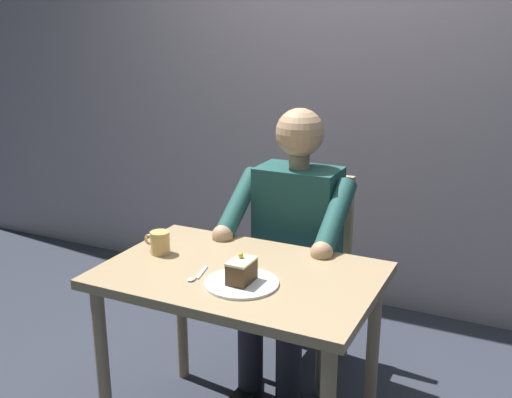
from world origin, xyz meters
name	(u,v)px	position (x,y,z in m)	size (l,w,h in m)	color
cafe_rear_panel	(363,40)	(0.00, -1.46, 1.50)	(6.40, 0.12, 3.00)	#A6959D
dining_table	(240,295)	(0.00, 0.00, 0.62)	(1.00, 0.66, 0.72)	tan
chair	(304,262)	(0.00, -0.66, 0.51)	(0.42, 0.42, 0.92)	tan
seated_person	(291,244)	(0.00, -0.49, 0.66)	(0.53, 0.58, 1.25)	#1F4C48
dessert_plate	(242,283)	(-0.06, 0.10, 0.73)	(0.26, 0.26, 0.01)	white
cake_slice	(242,271)	(-0.06, 0.10, 0.77)	(0.07, 0.11, 0.10)	#51361F
coffee_cup	(160,242)	(0.36, -0.02, 0.77)	(0.11, 0.08, 0.09)	tan
dessert_spoon	(196,276)	(0.11, 0.12, 0.73)	(0.04, 0.14, 0.01)	silver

